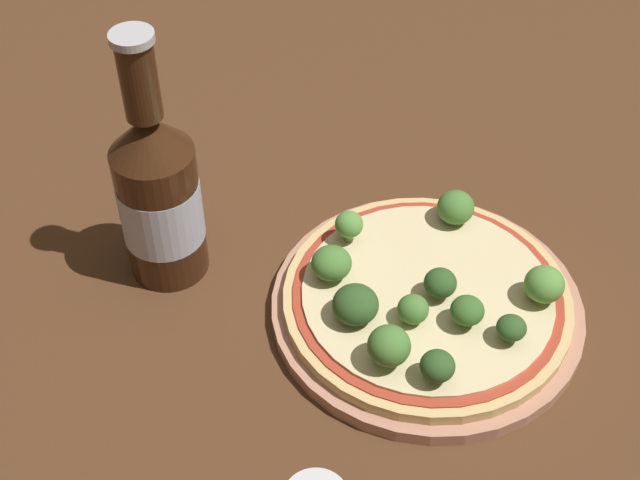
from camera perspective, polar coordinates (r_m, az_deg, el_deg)
ground_plane at (r=0.71m, az=4.29°, el=-5.03°), size 3.00×3.00×0.00m
plate at (r=0.71m, az=6.82°, el=-4.31°), size 0.25×0.25×0.01m
pizza at (r=0.70m, az=6.86°, el=-3.68°), size 0.23×0.23×0.01m
broccoli_floret_0 at (r=0.66m, az=5.97°, el=-4.44°), size 0.02×0.02×0.02m
broccoli_floret_1 at (r=0.67m, az=9.47°, el=-4.36°), size 0.03×0.03×0.03m
broccoli_floret_2 at (r=0.63m, az=7.53°, el=-8.02°), size 0.03×0.03×0.03m
broccoli_floret_3 at (r=0.63m, az=4.44°, el=-6.78°), size 0.03×0.03×0.03m
broccoli_floret_4 at (r=0.69m, az=0.62°, el=-1.69°), size 0.03×0.03×0.03m
broccoli_floret_5 at (r=0.69m, az=14.16°, el=-2.77°), size 0.03×0.03×0.03m
broccoli_floret_6 at (r=0.68m, az=7.70°, el=-2.76°), size 0.03×0.03×0.03m
broccoli_floret_7 at (r=0.66m, az=12.09°, el=-5.67°), size 0.02×0.02×0.02m
broccoli_floret_8 at (r=0.74m, az=8.68°, el=2.08°), size 0.03×0.03×0.03m
broccoli_floret_9 at (r=0.66m, az=2.29°, el=-4.15°), size 0.03×0.03×0.03m
broccoli_floret_10 at (r=0.72m, az=1.87°, el=0.98°), size 0.02×0.02×0.03m
beer_bottle at (r=0.70m, az=-10.30°, el=2.96°), size 0.07×0.07×0.22m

